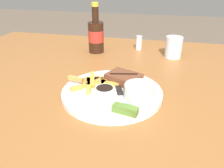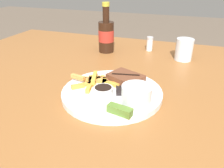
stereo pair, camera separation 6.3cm
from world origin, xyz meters
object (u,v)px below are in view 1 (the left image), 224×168
dinner_plate (112,93)px  fork_utensil (86,88)px  pickle_spear (125,110)px  coleslaw_cup (139,93)px  knife_utensil (117,84)px  beer_bottle (96,35)px  steak_portion (124,78)px  salt_shaker (139,43)px  dipping_sauce_cup (105,92)px  drinking_glass (174,47)px

dinner_plate → fork_utensil: fork_utensil is taller
pickle_spear → fork_utensil: bearing=142.9°
coleslaw_cup → knife_utensil: (-0.08, 0.09, -0.03)m
pickle_spear → beer_bottle: size_ratio=0.31×
steak_portion → salt_shaker: size_ratio=1.89×
dinner_plate → salt_shaker: 0.46m
dipping_sauce_cup → steak_portion: bearing=70.8°
knife_utensil → salt_shaker: 0.42m
coleslaw_cup → knife_utensil: bearing=130.8°
dipping_sauce_cup → fork_utensil: size_ratio=0.40×
coleslaw_cup → beer_bottle: bearing=119.8°
dinner_plate → knife_utensil: 0.04m
steak_portion → knife_utensil: 0.03m
dipping_sauce_cup → pickle_spear: dipping_sauce_cup is taller
pickle_spear → steak_portion: bearing=101.4°
dinner_plate → dipping_sauce_cup: dipping_sauce_cup is taller
dipping_sauce_cup → beer_bottle: size_ratio=0.25×
knife_utensil → steak_portion: bearing=-54.0°
fork_utensil → dinner_plate: bearing=0.0°
dipping_sauce_cup → salt_shaker: size_ratio=0.82×
steak_portion → drinking_glass: size_ratio=1.37×
knife_utensil → drinking_glass: size_ratio=1.81×
drinking_glass → salt_shaker: size_ratio=1.37×
beer_bottle → salt_shaker: bearing=23.1°
coleslaw_cup → pickle_spear: coleslaw_cup is taller
fork_utensil → knife_utensil: knife_utensil is taller
coleslaw_cup → fork_utensil: 0.17m
salt_shaker → drinking_glass: bearing=-25.7°
steak_portion → pickle_spear: size_ratio=1.84×
fork_utensil → knife_utensil: 0.10m
dipping_sauce_cup → fork_utensil: bearing=152.3°
pickle_spear → beer_bottle: (-0.22, 0.49, 0.05)m
coleslaw_cup → beer_bottle: (-0.24, 0.43, 0.03)m
steak_portion → drinking_glass: 0.36m
coleslaw_cup → dipping_sauce_cup: 0.10m
drinking_glass → salt_shaker: 0.17m
pickle_spear → salt_shaker: size_ratio=1.03×
coleslaw_cup → pickle_spear: bearing=-114.6°
drinking_glass → knife_utensil: bearing=-116.7°
dinner_plate → drinking_glass: size_ratio=3.31×
steak_portion → fork_utensil: 0.12m
salt_shaker → dipping_sauce_cup: bearing=-94.3°
pickle_spear → beer_bottle: beer_bottle is taller
pickle_spear → salt_shaker: (-0.03, 0.57, 0.00)m
knife_utensil → salt_shaker: bearing=-21.6°
dipping_sauce_cup → drinking_glass: (0.19, 0.42, 0.01)m
steak_portion → coleslaw_cup: size_ratio=1.55×
beer_bottle → dipping_sauce_cup: bearing=-70.5°
coleslaw_cup → salt_shaker: (-0.06, 0.51, -0.01)m
dipping_sauce_cup → beer_bottle: beer_bottle is taller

